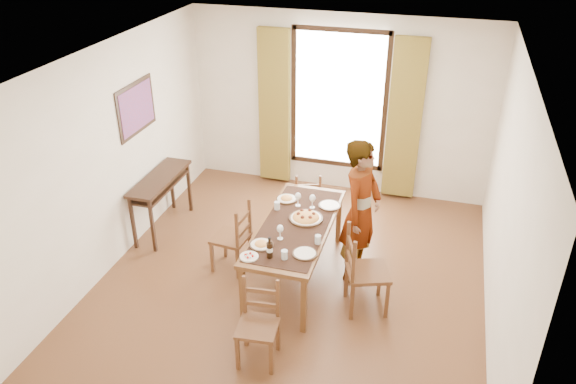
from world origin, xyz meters
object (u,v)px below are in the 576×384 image
(console_table, at_px, (160,185))
(pasta_platter, at_px, (306,216))
(man, at_px, (361,211))
(dining_table, at_px, (296,229))

(console_table, xyz_separation_m, pasta_platter, (2.14, -0.43, 0.12))
(console_table, relative_size, man, 0.67)
(man, relative_size, pasta_platter, 4.45)
(console_table, bearing_deg, man, -5.99)
(dining_table, relative_size, man, 1.09)
(man, bearing_deg, dining_table, 126.18)
(dining_table, height_order, man, man)
(console_table, bearing_deg, dining_table, -15.26)
(dining_table, bearing_deg, console_table, 164.74)
(dining_table, bearing_deg, pasta_platter, 56.93)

